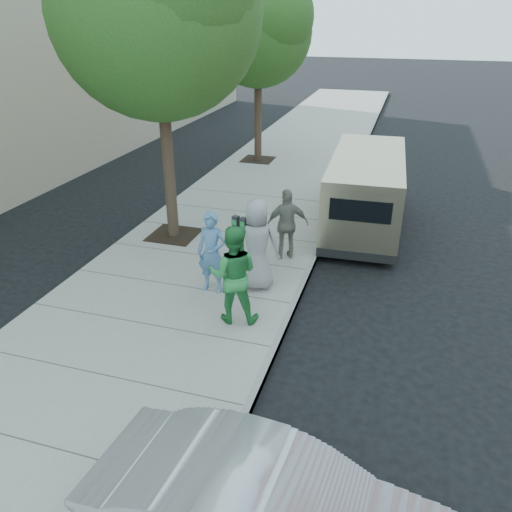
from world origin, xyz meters
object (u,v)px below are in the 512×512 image
at_px(person_green_shirt, 233,274).
at_px(tree_near, 157,2).
at_px(person_striped_polo, 287,224).
at_px(person_officer, 212,253).
at_px(parking_meter, 240,237).
at_px(van, 366,190).
at_px(person_gray_shirt, 257,245).
at_px(tree_far, 259,26).

bearing_deg(person_green_shirt, tree_near, -61.72).
relative_size(tree_near, person_striped_polo, 4.48).
bearing_deg(tree_near, person_officer, -50.02).
xyz_separation_m(parking_meter, person_striped_polo, (0.61, 1.57, -0.29)).
distance_m(tree_near, parking_meter, 5.31).
xyz_separation_m(van, person_gray_shirt, (-1.76, -4.30, 0.05)).
bearing_deg(tree_far, person_gray_shirt, -73.68).
bearing_deg(van, tree_near, -154.99).
height_order(tree_far, person_striped_polo, tree_far).
bearing_deg(person_striped_polo, parking_meter, 44.46).
distance_m(parking_meter, person_gray_shirt, 0.38).
bearing_deg(person_green_shirt, parking_meter, -88.68).
relative_size(parking_meter, person_green_shirt, 0.82).
relative_size(tree_near, person_green_shirt, 3.96).
height_order(tree_near, van, tree_near).
bearing_deg(person_striped_polo, tree_far, -93.46).
bearing_deg(person_gray_shirt, van, -118.71).
relative_size(van, person_striped_polo, 3.27).
relative_size(van, person_green_shirt, 2.89).
xyz_separation_m(tree_far, van, (4.55, -5.24, -3.82)).
height_order(person_officer, person_striped_polo, person_officer).
relative_size(tree_far, person_gray_shirt, 3.36).
bearing_deg(person_officer, tree_near, 132.34).
height_order(parking_meter, van, van).
relative_size(van, person_officer, 3.19).
bearing_deg(person_green_shirt, person_gray_shirt, -103.91).
bearing_deg(person_officer, person_green_shirt, -46.84).
bearing_deg(person_striped_polo, tree_near, -32.19).
distance_m(tree_far, person_green_shirt, 11.81).
relative_size(person_officer, person_gray_shirt, 0.89).
bearing_deg(parking_meter, van, 78.34).
xyz_separation_m(person_green_shirt, person_gray_shirt, (0.05, 1.31, 0.02)).
distance_m(parking_meter, person_striped_polo, 1.71).
distance_m(tree_far, parking_meter, 10.54).
bearing_deg(tree_far, person_officer, -78.81).
height_order(tree_far, person_green_shirt, tree_far).
bearing_deg(tree_far, tree_near, -90.00).
relative_size(parking_meter, person_gray_shirt, 0.80).
height_order(tree_far, van, tree_far).
height_order(tree_far, person_gray_shirt, tree_far).
distance_m(van, person_striped_polo, 3.16).
xyz_separation_m(tree_near, person_officer, (1.97, -2.35, -4.54)).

